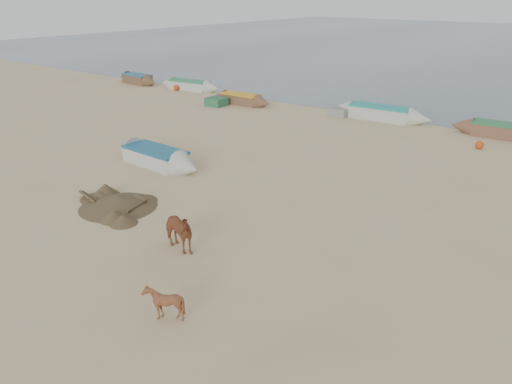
{
  "coord_description": "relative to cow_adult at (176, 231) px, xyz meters",
  "views": [
    {
      "loc": [
        10.5,
        -9.87,
        8.04
      ],
      "look_at": [
        0.0,
        4.0,
        1.0
      ],
      "focal_mm": 35.0,
      "sensor_mm": 36.0,
      "label": 1
    }
  ],
  "objects": [
    {
      "name": "waterline_canoes",
      "position": [
        0.81,
        20.58,
        -0.28
      ],
      "size": [
        60.65,
        3.93,
        0.93
      ],
      "color": "brown",
      "rests_on": "ground"
    },
    {
      "name": "ground",
      "position": [
        0.46,
        -0.26,
        -0.71
      ],
      "size": [
        140.0,
        140.0,
        0.0
      ],
      "primitive_type": "plane",
      "color": "tan",
      "rests_on": "ground"
    },
    {
      "name": "calf_front",
      "position": [
        2.41,
        -2.85,
        -0.22
      ],
      "size": [
        1.03,
        0.95,
        0.98
      ],
      "primitive_type": "imported",
      "rotation": [
        0.0,
        0.0,
        -1.77
      ],
      "color": "brown",
      "rests_on": "ground"
    },
    {
      "name": "cow_adult",
      "position": [
        0.0,
        0.0,
        0.0
      ],
      "size": [
        1.79,
        1.05,
        1.42
      ],
      "primitive_type": "imported",
      "rotation": [
        0.0,
        0.0,
        1.39
      ],
      "color": "brown",
      "rests_on": "ground"
    },
    {
      "name": "debris_pile",
      "position": [
        -4.47,
        1.11,
        -0.47
      ],
      "size": [
        4.0,
        4.0,
        0.48
      ],
      "primitive_type": "cone",
      "rotation": [
        0.0,
        0.0,
        0.36
      ],
      "color": "brown",
      "rests_on": "ground"
    },
    {
      "name": "beach_clutter",
      "position": [
        3.94,
        19.2,
        -0.41
      ],
      "size": [
        42.24,
        3.75,
        0.64
      ],
      "color": "#2B5F40",
      "rests_on": "ground"
    },
    {
      "name": "near_canoe",
      "position": [
        -7.22,
        5.62,
        -0.29
      ],
      "size": [
        5.95,
        1.73,
        0.83
      ],
      "primitive_type": null,
      "rotation": [
        0.0,
        0.0,
        -0.05
      ],
      "color": "beige",
      "rests_on": "ground"
    }
  ]
}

